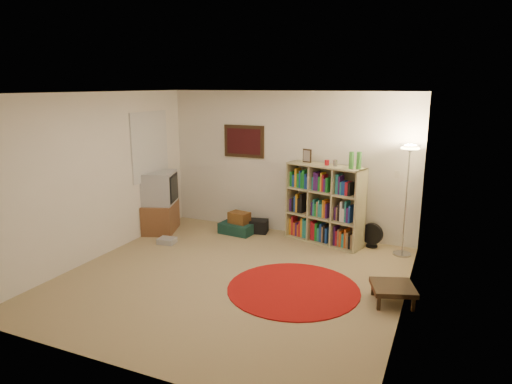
% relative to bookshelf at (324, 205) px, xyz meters
% --- Properties ---
extents(room, '(4.54, 4.54, 2.54)m').
position_rel_bookshelf_xyz_m(room, '(-0.80, -1.90, 0.62)').
color(room, '#9C855B').
rests_on(room, ground).
extents(bookshelf, '(1.38, 0.73, 1.59)m').
position_rel_bookshelf_xyz_m(bookshelf, '(0.00, 0.00, 0.00)').
color(bookshelf, tan).
rests_on(bookshelf, ground).
extents(floor_lamp, '(0.41, 0.41, 1.74)m').
position_rel_bookshelf_xyz_m(floor_lamp, '(1.31, -0.09, 0.80)').
color(floor_lamp, '#A2A3A6').
rests_on(floor_lamp, ground).
extents(floor_fan, '(0.36, 0.22, 0.41)m').
position_rel_bookshelf_xyz_m(floor_fan, '(0.80, 0.07, -0.44)').
color(floor_fan, black).
rests_on(floor_fan, ground).
extents(tv_stand, '(0.75, 0.88, 1.09)m').
position_rel_bookshelf_xyz_m(tv_stand, '(-2.86, -0.59, -0.11)').
color(tv_stand, brown).
rests_on(tv_stand, ground).
extents(dvd_box, '(0.30, 0.26, 0.09)m').
position_rel_bookshelf_xyz_m(dvd_box, '(-2.37, -1.12, -0.60)').
color(dvd_box, '#A9AAAE').
rests_on(dvd_box, ground).
extents(suitcase, '(0.63, 0.44, 0.19)m').
position_rel_bookshelf_xyz_m(suitcase, '(-1.53, -0.17, -0.55)').
color(suitcase, '#13352D').
rests_on(suitcase, ground).
extents(wicker_basket, '(0.39, 0.31, 0.20)m').
position_rel_bookshelf_xyz_m(wicker_basket, '(-1.49, -0.15, -0.35)').
color(wicker_basket, '#5B3516').
rests_on(wicker_basket, suitcase).
extents(duffel_bag, '(0.38, 0.34, 0.23)m').
position_rel_bookshelf_xyz_m(duffel_bag, '(-1.20, 0.03, -0.53)').
color(duffel_bag, black).
rests_on(duffel_bag, ground).
extents(red_rug, '(1.72, 1.72, 0.02)m').
position_rel_bookshelf_xyz_m(red_rug, '(0.15, -1.95, -0.63)').
color(red_rug, maroon).
rests_on(red_rug, ground).
extents(side_table, '(0.63, 0.63, 0.23)m').
position_rel_bookshelf_xyz_m(side_table, '(1.38, -1.81, -0.45)').
color(side_table, black).
rests_on(side_table, ground).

